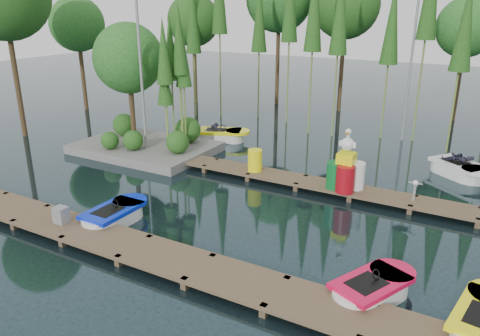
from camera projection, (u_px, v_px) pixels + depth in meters
The scene contains 15 objects.
ground_plane at pixel (221, 199), 16.60m from camera, with size 90.00×90.00×0.00m, color #1E3238.
near_dock at pixel (134, 247), 12.83m from camera, with size 18.00×1.50×0.50m.
far_dock at pixel (277, 176), 18.10m from camera, with size 15.00×1.20×0.50m.
island at pixel (140, 82), 21.17m from camera, with size 6.20×4.20×6.75m.
tree_screen at pixel (294, 12), 24.19m from camera, with size 34.42×18.53×10.31m.
lamp_island at pixel (140, 61), 19.79m from camera, with size 0.30×0.30×7.25m.
lamp_rear at pixel (412, 54), 22.33m from camera, with size 0.30×0.30×7.25m.
boat_blue at pixel (114, 216), 14.71m from camera, with size 1.12×2.46×0.83m.
boat_red at pixel (372, 290), 10.94m from camera, with size 1.97×2.63×0.81m.
boat_yellow_far at pixel (221, 135), 23.50m from camera, with size 2.97×2.14×1.36m.
boat_white_far at pixel (460, 169), 18.68m from camera, with size 2.91×2.58×1.28m.
utility_cabinet at pixel (61, 215), 14.06m from camera, with size 0.41×0.35×0.50m, color gray.
yellow_barrel at pixel (255, 160), 18.38m from camera, with size 0.57×0.57×0.86m, color #FFF80D.
drum_cluster at pixel (346, 172), 16.46m from camera, with size 1.28×1.17×2.21m.
seagull_post at pixel (415, 187), 15.56m from camera, with size 0.45×0.24×0.72m.
Camera 1 is at (8.14, -12.95, 6.58)m, focal length 35.00 mm.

